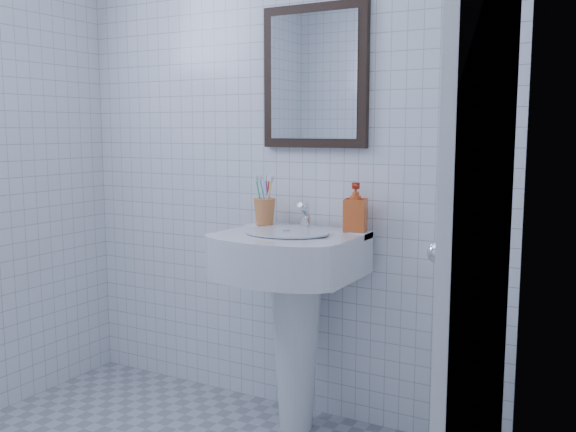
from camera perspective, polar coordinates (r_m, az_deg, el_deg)
The scene contains 10 objects.
wall_back at distance 2.98m, azimuth -1.04°, elevation 6.35°, with size 2.20×0.02×2.50m, color white.
wall_right at distance 1.44m, azimuth 13.10°, elevation 4.72°, with size 0.02×2.40×2.50m, color white.
washbasin at distance 2.79m, azimuth 0.48°, elevation -7.20°, with size 0.58×0.43×0.90m.
faucet at distance 2.82m, azimuth 1.52°, elevation -0.13°, with size 0.05×0.10×0.12m.
toothbrush_cup at distance 2.91m, azimuth -2.09°, elevation 0.40°, with size 0.10×0.10×0.12m, color #DA7A3F, non-canonical shape.
soap_dispenser at distance 2.73m, azimuth 6.02°, elevation 0.78°, with size 0.09×0.09×0.20m, color red.
wall_mirror at distance 2.88m, azimuth 2.39°, elevation 12.28°, with size 0.50×0.04×0.62m.
bathroom_door at distance 2.00m, azimuth 16.70°, elevation -1.83°, with size 0.04×0.80×2.00m, color silver.
towel_ring at distance 2.14m, azimuth 17.09°, elevation 0.12°, with size 0.18×0.18×0.01m, color silver.
hand_towel at distance 2.18m, azimuth 16.39°, elevation -4.55°, with size 0.03×0.16×0.38m, color white.
Camera 1 is at (1.50, -1.38, 1.32)m, focal length 40.00 mm.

